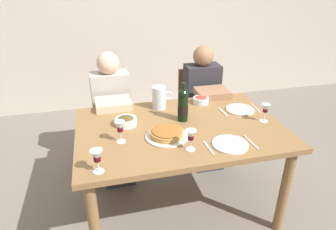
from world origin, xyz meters
The scene contains 22 objects.
ground_plane centered at (0.00, 0.00, 0.00)m, with size 8.00×8.00×0.00m, color slate.
back_wall centered at (0.00, 2.27, 1.40)m, with size 8.00×0.10×2.80m, color beige.
dining_table centered at (0.00, 0.00, 0.67)m, with size 1.50×1.00×0.76m.
wine_bottle centered at (0.05, 0.09, 0.89)m, with size 0.08×0.08×0.30m.
water_pitcher centered at (-0.08, 0.36, 0.84)m, with size 0.17×0.11×0.19m.
baked_tart centered at (-0.13, -0.12, 0.79)m, with size 0.30×0.30×0.06m.
salad_bowl centered at (0.29, 0.37, 0.79)m, with size 0.14×0.14×0.06m.
olive_bowl centered at (-0.38, 0.12, 0.79)m, with size 0.16×0.16×0.06m.
wine_glass_left_diner centered at (-0.02, -0.32, 0.86)m, with size 0.07×0.07×0.14m.
wine_glass_right_diner centered at (0.64, -0.07, 0.86)m, with size 0.07×0.07×0.14m.
wine_glass_centre centered at (-0.60, -0.41, 0.86)m, with size 0.07×0.07×0.14m.
wine_glass_spare centered at (-0.44, -0.11, 0.87)m, with size 0.07×0.07×0.15m.
dinner_plate_left_setting centered at (0.55, 0.15, 0.77)m, with size 0.23×0.23×0.01m, color white.
dinner_plate_right_setting centered at (0.25, -0.33, 0.77)m, with size 0.24×0.24×0.01m, color white.
fork_left_setting centered at (0.40, 0.15, 0.76)m, with size 0.16×0.01×0.01m, color silver.
knife_left_setting centered at (0.70, 0.15, 0.76)m, with size 0.18×0.01×0.01m, color silver.
knife_right_setting centered at (0.40, -0.33, 0.76)m, with size 0.18×0.01×0.01m, color silver.
spoon_right_setting centered at (0.10, -0.33, 0.76)m, with size 0.16×0.01×0.01m, color silver.
chair_left centered at (-0.45, 0.87, 0.50)m, with size 0.40×0.40×0.87m.
diner_left centered at (-0.45, 0.63, 0.62)m, with size 0.34×0.50×1.16m.
chair_right centered at (0.45, 0.89, 0.50)m, with size 0.41×0.41×0.87m.
diner_right centered at (0.45, 0.66, 0.62)m, with size 0.34×0.51×1.16m.
Camera 1 is at (-0.55, -1.84, 1.79)m, focal length 31.58 mm.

